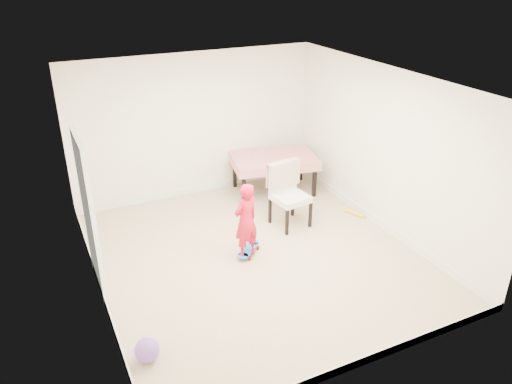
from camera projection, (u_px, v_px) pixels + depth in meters
name	position (u px, v px, depth m)	size (l,w,h in m)	color
ground	(256.00, 256.00, 7.45)	(5.00, 5.00, 0.00)	tan
ceiling	(256.00, 84.00, 6.34)	(4.50, 5.00, 0.04)	white
wall_back	(196.00, 126.00, 8.91)	(4.50, 0.04, 2.60)	white
wall_front	(365.00, 268.00, 4.88)	(4.50, 0.04, 2.60)	white
wall_left	(90.00, 208.00, 6.02)	(0.04, 5.00, 2.60)	white
wall_right	(385.00, 151.00, 7.77)	(0.04, 5.00, 2.60)	white
door	(90.00, 217.00, 6.39)	(0.10, 0.94, 2.11)	white
baseboard_back	(199.00, 188.00, 9.45)	(4.50, 0.02, 0.12)	white
baseboard_front	(355.00, 364.00, 5.40)	(4.50, 0.02, 0.12)	white
baseboard_left	(102.00, 292.00, 6.55)	(0.02, 5.00, 0.12)	white
baseboard_right	(377.00, 221.00, 8.30)	(0.02, 5.00, 0.12)	white
dining_table	(274.00, 174.00, 9.34)	(1.52, 0.96, 0.71)	red
dining_chair	(291.00, 196.00, 8.08)	(0.58, 0.66, 1.06)	white
skateboard	(249.00, 251.00, 7.49)	(0.57, 0.21, 0.09)	blue
child	(246.00, 223.00, 7.17)	(0.42, 0.28, 1.16)	red
balloon	(147.00, 350.00, 5.48)	(0.28, 0.28, 0.28)	#7F51C2
foam_toy	(354.00, 213.00, 8.62)	(0.06, 0.06, 0.40)	yellow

